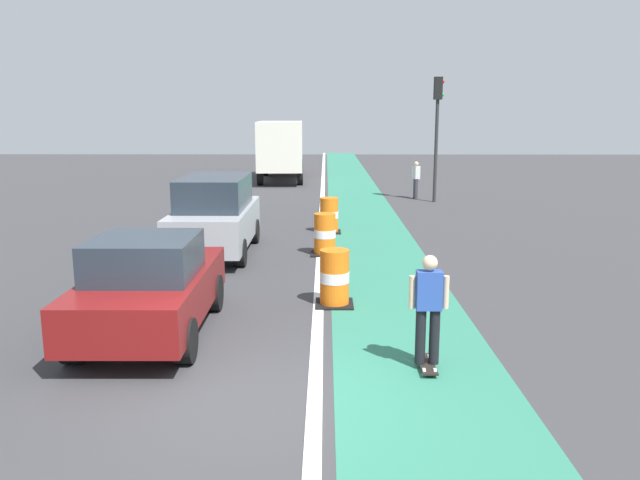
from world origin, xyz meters
name	(u,v)px	position (x,y,z in m)	size (l,w,h in m)	color
ground_plane	(245,400)	(0.00, 0.00, 0.00)	(100.00, 100.00, 0.00)	#38383A
bike_lane_strip	(369,231)	(2.40, 12.00, 0.00)	(2.50, 80.00, 0.01)	#2D755B
lane_divider_stripe	(321,231)	(0.90, 12.00, 0.01)	(0.20, 80.00, 0.01)	silver
skateboarder_on_lane	(428,308)	(2.51, 1.05, 0.91)	(0.57, 0.80, 1.69)	black
parked_sedan_nearest	(149,287)	(-1.88, 2.44, 0.83)	(1.94, 4.11, 1.70)	maroon
parked_suv_second	(215,215)	(-1.85, 8.68, 1.04)	(1.94, 4.61, 2.04)	#9EA0A5
traffic_barrel_front	(334,278)	(1.21, 4.14, 0.53)	(0.73, 0.73, 1.09)	orange
traffic_barrel_mid	(325,235)	(1.02, 8.58, 0.53)	(0.73, 0.73, 1.09)	orange
traffic_barrel_back	(329,216)	(1.15, 11.72, 0.53)	(0.73, 0.73, 1.09)	orange
delivery_truck_down_block	(281,147)	(-1.40, 27.23, 1.85)	(2.59, 7.68, 3.23)	silver
traffic_light_corner	(437,117)	(5.61, 18.71, 3.50)	(0.41, 0.32, 5.10)	#2D2D2D
pedestrian_crossing	(416,179)	(4.95, 19.75, 0.86)	(0.34, 0.20, 1.61)	#33333D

